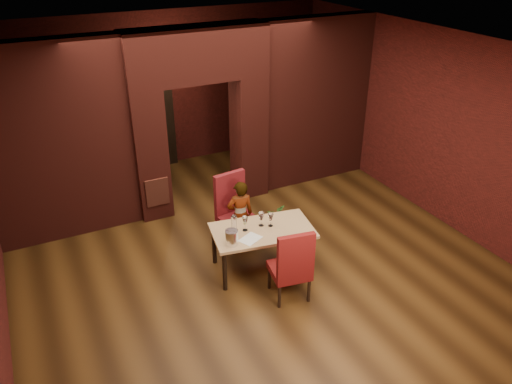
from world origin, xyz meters
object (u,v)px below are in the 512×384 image
wine_glass_c (271,220)px  wine_bucket (232,238)px  chair_near (290,262)px  dining_table (262,249)px  potted_plant (274,217)px  wine_glass_a (245,224)px  chair_far (237,212)px  wine_glass_b (261,219)px  person_seated (240,215)px  water_bottle (234,225)px

wine_glass_c → wine_bucket: bearing=-165.2°
chair_near → wine_bucket: 0.86m
chair_near → dining_table: bearing=-77.0°
dining_table → potted_plant: bearing=62.6°
wine_glass_a → wine_glass_c: 0.39m
chair_far → wine_glass_c: chair_far is taller
wine_glass_c → wine_glass_b: bearing=150.1°
person_seated → wine_bucket: (-0.51, -0.83, 0.21)m
chair_near → water_bottle: chair_near is taller
dining_table → person_seated: person_seated is taller
chair_near → wine_glass_c: (0.10, 0.76, 0.23)m
dining_table → wine_bucket: 0.74m
dining_table → wine_bucket: size_ratio=6.63×
person_seated → wine_glass_a: person_seated is taller
wine_glass_a → wine_bucket: 0.40m
person_seated → wine_glass_c: (0.20, -0.64, 0.21)m
chair_far → person_seated: chair_far is taller
dining_table → wine_glass_c: 0.47m
wine_glass_b → chair_near: bearing=-88.9°
chair_far → dining_table: bearing=-94.2°
water_bottle → wine_bucket: bearing=-122.7°
dining_table → chair_far: 0.82m
wine_glass_b → water_bottle: 0.47m
chair_far → wine_glass_c: bearing=-82.9°
chair_far → chair_near: chair_far is taller
chair_near → wine_glass_a: bearing=-61.4°
wine_glass_a → potted_plant: 1.41m
wine_glass_c → potted_plant: 1.22m
chair_far → water_bottle: size_ratio=3.57×
chair_near → wine_glass_a: (-0.28, 0.81, 0.24)m
dining_table → chair_near: 0.76m
chair_near → water_bottle: size_ratio=3.37×
wine_bucket → water_bottle: bearing=57.3°
dining_table → person_seated: (-0.05, 0.67, 0.24)m
chair_far → wine_glass_c: 0.80m
wine_bucket → water_bottle: water_bottle is taller
chair_far → water_bottle: (-0.38, -0.73, 0.26)m
wine_bucket → water_bottle: 0.24m
person_seated → wine_bucket: person_seated is taller
chair_far → wine_bucket: bearing=-126.5°
chair_near → person_seated: person_seated is taller
wine_glass_b → wine_glass_c: size_ratio=1.08×
wine_glass_c → wine_glass_a: bearing=171.5°
wine_glass_a → wine_bucket: (-0.32, -0.25, -0.00)m
chair_far → wine_glass_a: 0.74m
person_seated → potted_plant: person_seated is taller
dining_table → wine_glass_b: size_ratio=6.64×
wine_bucket → wine_glass_b: bearing=23.6°
dining_table → potted_plant: size_ratio=3.78×
wine_glass_c → water_bottle: bearing=178.9°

